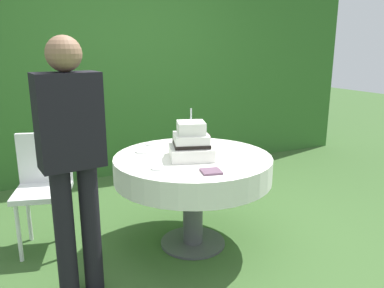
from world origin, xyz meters
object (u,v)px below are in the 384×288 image
(serving_plate_right, at_px, (158,168))
(standing_person, at_px, (72,154))
(cake_table, at_px, (193,169))
(garden_chair, at_px, (44,180))
(serving_plate_near, at_px, (144,151))
(wedding_cake, at_px, (192,143))
(napkin_stack, at_px, (211,171))
(serving_plate_far, at_px, (153,144))
(serving_plate_left, at_px, (184,144))

(serving_plate_right, distance_m, standing_person, 0.60)
(cake_table, xyz_separation_m, garden_chair, (-1.04, 0.49, -0.08))
(serving_plate_near, bearing_deg, wedding_cake, -47.54)
(wedding_cake, distance_m, garden_chair, 1.18)
(cake_table, distance_m, serving_plate_right, 0.41)
(cake_table, bearing_deg, napkin_stack, -98.13)
(serving_plate_far, relative_size, serving_plate_left, 1.24)
(wedding_cake, relative_size, serving_plate_left, 3.40)
(cake_table, distance_m, serving_plate_far, 0.50)
(wedding_cake, bearing_deg, serving_plate_left, 74.28)
(serving_plate_left, xyz_separation_m, standing_person, (-0.99, -0.62, 0.19))
(serving_plate_near, height_order, garden_chair, garden_chair)
(serving_plate_far, xyz_separation_m, serving_plate_right, (-0.20, -0.65, 0.00))
(cake_table, relative_size, serving_plate_right, 11.75)
(serving_plate_far, height_order, napkin_stack, napkin_stack)
(serving_plate_left, relative_size, napkin_stack, 0.91)
(napkin_stack, height_order, garden_chair, garden_chair)
(serving_plate_near, height_order, serving_plate_far, same)
(napkin_stack, height_order, standing_person, standing_person)
(cake_table, xyz_separation_m, wedding_cake, (-0.03, -0.04, 0.22))
(serving_plate_far, height_order, garden_chair, garden_chair)
(garden_chair, bearing_deg, cake_table, -25.33)
(wedding_cake, distance_m, serving_plate_left, 0.41)
(wedding_cake, distance_m, serving_plate_right, 0.37)
(serving_plate_right, bearing_deg, garden_chair, 135.52)
(serving_plate_near, distance_m, napkin_stack, 0.71)
(cake_table, bearing_deg, serving_plate_left, 76.85)
(serving_plate_left, bearing_deg, serving_plate_near, -168.09)
(cake_table, distance_m, serving_plate_near, 0.42)
(garden_chair, bearing_deg, standing_person, -80.39)
(cake_table, height_order, serving_plate_far, serving_plate_far)
(garden_chair, bearing_deg, serving_plate_far, -2.14)
(standing_person, bearing_deg, serving_plate_left, 31.94)
(serving_plate_far, relative_size, napkin_stack, 1.13)
(serving_plate_near, relative_size, serving_plate_far, 0.93)
(serving_plate_far, xyz_separation_m, serving_plate_left, (0.23, -0.11, 0.00))
(cake_table, height_order, wedding_cake, wedding_cake)
(serving_plate_left, distance_m, napkin_stack, 0.77)
(serving_plate_near, height_order, serving_plate_right, same)
(serving_plate_right, distance_m, garden_chair, 0.99)
(wedding_cake, relative_size, standing_person, 0.25)
(garden_chair, bearing_deg, serving_plate_near, -17.06)
(serving_plate_near, bearing_deg, garden_chair, 162.94)
(cake_table, bearing_deg, garden_chair, 154.67)
(serving_plate_far, distance_m, serving_plate_left, 0.26)
(serving_plate_near, xyz_separation_m, garden_chair, (-0.74, 0.23, -0.20))
(wedding_cake, height_order, garden_chair, wedding_cake)
(serving_plate_far, distance_m, napkin_stack, 0.87)
(serving_plate_left, distance_m, standing_person, 1.18)
(cake_table, bearing_deg, serving_plate_right, -151.94)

